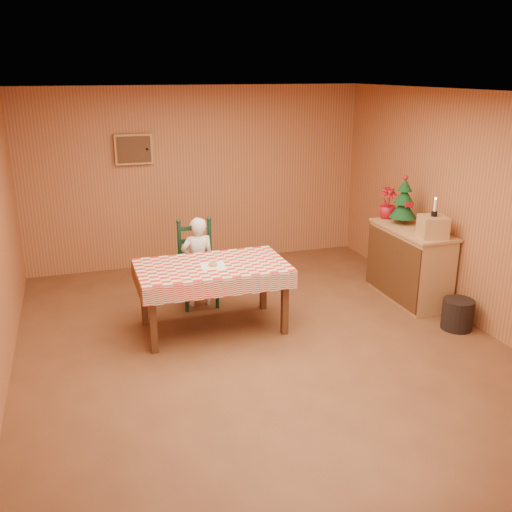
{
  "coord_description": "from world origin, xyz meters",
  "views": [
    {
      "loc": [
        -1.74,
        -5.18,
        2.8
      ],
      "look_at": [
        0.0,
        0.2,
        0.95
      ],
      "focal_mm": 40.0,
      "sensor_mm": 36.0,
      "label": 1
    }
  ],
  "objects_px": {
    "ladder_chair": "(197,265)",
    "christmas_tree": "(404,202)",
    "shelf_unit": "(409,264)",
    "storage_bin": "(457,314)",
    "crate": "(433,227)",
    "dining_table": "(212,272)",
    "seated_child": "(198,262)"
  },
  "relations": [
    {
      "from": "crate",
      "to": "storage_bin",
      "type": "relative_size",
      "value": 0.86
    },
    {
      "from": "crate",
      "to": "storage_bin",
      "type": "height_order",
      "value": "crate"
    },
    {
      "from": "storage_bin",
      "to": "dining_table",
      "type": "bearing_deg",
      "value": 162.1
    },
    {
      "from": "crate",
      "to": "ladder_chair",
      "type": "bearing_deg",
      "value": 157.59
    },
    {
      "from": "dining_table",
      "to": "storage_bin",
      "type": "bearing_deg",
      "value": -17.9
    },
    {
      "from": "christmas_tree",
      "to": "storage_bin",
      "type": "xyz_separation_m",
      "value": [
        0.03,
        -1.22,
        -1.04
      ]
    },
    {
      "from": "ladder_chair",
      "to": "crate",
      "type": "xyz_separation_m",
      "value": [
        2.59,
        -1.07,
        0.55
      ]
    },
    {
      "from": "seated_child",
      "to": "storage_bin",
      "type": "distance_m",
      "value": 3.09
    },
    {
      "from": "ladder_chair",
      "to": "seated_child",
      "type": "bearing_deg",
      "value": -90.0
    },
    {
      "from": "ladder_chair",
      "to": "dining_table",
      "type": "bearing_deg",
      "value": -90.0
    },
    {
      "from": "shelf_unit",
      "to": "crate",
      "type": "distance_m",
      "value": 0.71
    },
    {
      "from": "dining_table",
      "to": "ladder_chair",
      "type": "bearing_deg",
      "value": 90.0
    },
    {
      "from": "crate",
      "to": "christmas_tree",
      "type": "relative_size",
      "value": 0.48
    },
    {
      "from": "ladder_chair",
      "to": "christmas_tree",
      "type": "relative_size",
      "value": 1.74
    },
    {
      "from": "christmas_tree",
      "to": "storage_bin",
      "type": "bearing_deg",
      "value": -88.41
    },
    {
      "from": "dining_table",
      "to": "christmas_tree",
      "type": "relative_size",
      "value": 2.67
    },
    {
      "from": "shelf_unit",
      "to": "crate",
      "type": "xyz_separation_m",
      "value": [
        0.01,
        -0.4,
        0.59
      ]
    },
    {
      "from": "shelf_unit",
      "to": "crate",
      "type": "bearing_deg",
      "value": -88.77
    },
    {
      "from": "crate",
      "to": "christmas_tree",
      "type": "bearing_deg",
      "value": 90.0
    },
    {
      "from": "dining_table",
      "to": "shelf_unit",
      "type": "xyz_separation_m",
      "value": [
        2.58,
        0.12,
        -0.22
      ]
    },
    {
      "from": "crate",
      "to": "dining_table",
      "type": "bearing_deg",
      "value": 173.78
    },
    {
      "from": "seated_child",
      "to": "christmas_tree",
      "type": "xyz_separation_m",
      "value": [
        2.59,
        -0.36,
        0.65
      ]
    },
    {
      "from": "dining_table",
      "to": "christmas_tree",
      "type": "bearing_deg",
      "value": 8.06
    },
    {
      "from": "seated_child",
      "to": "dining_table",
      "type": "bearing_deg",
      "value": 90.0
    },
    {
      "from": "shelf_unit",
      "to": "storage_bin",
      "type": "bearing_deg",
      "value": -87.49
    },
    {
      "from": "seated_child",
      "to": "christmas_tree",
      "type": "bearing_deg",
      "value": 172.04
    },
    {
      "from": "crate",
      "to": "christmas_tree",
      "type": "xyz_separation_m",
      "value": [
        -0.0,
        0.65,
        0.16
      ]
    },
    {
      "from": "dining_table",
      "to": "storage_bin",
      "type": "height_order",
      "value": "dining_table"
    },
    {
      "from": "ladder_chair",
      "to": "christmas_tree",
      "type": "bearing_deg",
      "value": -9.19
    },
    {
      "from": "christmas_tree",
      "to": "seated_child",
      "type": "bearing_deg",
      "value": 172.04
    },
    {
      "from": "ladder_chair",
      "to": "crate",
      "type": "relative_size",
      "value": 3.6
    },
    {
      "from": "dining_table",
      "to": "storage_bin",
      "type": "xyz_separation_m",
      "value": [
        2.63,
        -0.85,
        -0.51
      ]
    }
  ]
}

